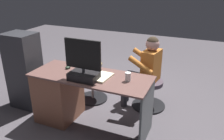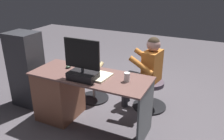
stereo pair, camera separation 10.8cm
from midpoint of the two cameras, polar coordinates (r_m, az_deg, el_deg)
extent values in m
plane|color=#514B52|center=(3.51, -3.37, -10.48)|extent=(10.00, 10.00, 0.00)
cube|color=brown|center=(2.93, -6.38, -1.52)|extent=(1.55, 0.61, 0.02)
cube|color=#8F573F|center=(3.35, -13.85, -5.81)|extent=(0.49, 0.56, 0.71)
cube|color=#4A5051|center=(2.85, 7.46, -10.74)|extent=(0.02, 0.55, 0.71)
cube|color=black|center=(2.79, -8.06, -1.56)|extent=(0.35, 0.21, 0.09)
cylinder|color=#333338|center=(2.76, -8.14, -0.16)|extent=(0.04, 0.04, 0.05)
cube|color=black|center=(2.69, -8.37, 3.83)|extent=(0.46, 0.02, 0.35)
cube|color=black|center=(2.70, -8.22, 3.92)|extent=(0.42, 0.00, 0.32)
cube|color=black|center=(3.00, -6.76, -0.50)|extent=(0.42, 0.14, 0.02)
ellipsoid|color=#202E20|center=(3.18, -11.74, 0.68)|extent=(0.06, 0.10, 0.04)
cylinder|color=white|center=(2.74, 2.83, -1.69)|extent=(0.07, 0.07, 0.11)
cube|color=black|center=(3.03, -10.05, -0.51)|extent=(0.08, 0.16, 0.02)
cube|color=beige|center=(2.85, -3.86, -1.67)|extent=(0.24, 0.31, 0.02)
cylinder|color=black|center=(3.88, -5.48, -6.92)|extent=(0.47, 0.47, 0.03)
cylinder|color=gray|center=(3.79, -5.58, -4.44)|extent=(0.04, 0.04, 0.35)
cylinder|color=maroon|center=(3.70, -5.70, -1.61)|extent=(0.40, 0.40, 0.06)
ellipsoid|color=#D6B97D|center=(3.65, -5.78, 0.35)|extent=(0.20, 0.17, 0.21)
sphere|color=#D6B97D|center=(3.59, -5.89, 2.93)|extent=(0.17, 0.17, 0.17)
sphere|color=beige|center=(3.65, -5.34, 3.09)|extent=(0.06, 0.06, 0.06)
sphere|color=#D6B97D|center=(3.54, -5.09, 3.77)|extent=(0.07, 0.07, 0.07)
sphere|color=#D6B97D|center=(3.59, -6.76, 4.00)|extent=(0.07, 0.07, 0.07)
cylinder|color=#D6B97D|center=(3.62, -4.12, 0.94)|extent=(0.06, 0.16, 0.11)
cylinder|color=#D6B97D|center=(3.71, -6.90, 1.39)|extent=(0.06, 0.16, 0.11)
cylinder|color=#D6B97D|center=(3.74, -4.18, -0.19)|extent=(0.07, 0.13, 0.07)
cylinder|color=#D6B97D|center=(3.79, -5.61, 0.06)|extent=(0.07, 0.13, 0.07)
cylinder|color=black|center=(3.71, 8.10, -8.55)|extent=(0.51, 0.51, 0.03)
cylinder|color=gray|center=(3.61, 8.26, -5.99)|extent=(0.04, 0.04, 0.35)
cylinder|color=#4C404D|center=(3.52, 8.44, -3.05)|extent=(0.39, 0.39, 0.06)
cube|color=#CA732D|center=(3.42, 8.69, 0.99)|extent=(0.25, 0.35, 0.47)
sphere|color=tan|center=(3.31, 9.02, 6.29)|extent=(0.19, 0.19, 0.19)
sphere|color=#392D20|center=(3.31, 9.04, 6.62)|extent=(0.18, 0.18, 0.18)
cylinder|color=#CA732D|center=(3.22, 6.06, 1.13)|extent=(0.38, 0.14, 0.23)
cylinder|color=#CA732D|center=(3.59, 6.98, 3.36)|extent=(0.38, 0.14, 0.23)
cylinder|color=#34343B|center=(3.44, 5.22, -2.61)|extent=(0.39, 0.17, 0.11)
cylinder|color=#34343B|center=(3.57, 2.11, -5.77)|extent=(0.10, 0.10, 0.44)
cylinder|color=#34343B|center=(3.60, 5.67, -1.46)|extent=(0.39, 0.17, 0.11)
cylinder|color=#34343B|center=(3.73, 2.67, -4.52)|extent=(0.10, 0.10, 0.44)
cube|color=#2F2F34|center=(3.72, -21.52, -0.19)|extent=(0.44, 0.36, 1.14)
camera|label=1|loc=(0.05, -91.01, -0.42)|focal=37.16mm
camera|label=2|loc=(0.05, 88.99, 0.42)|focal=37.16mm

